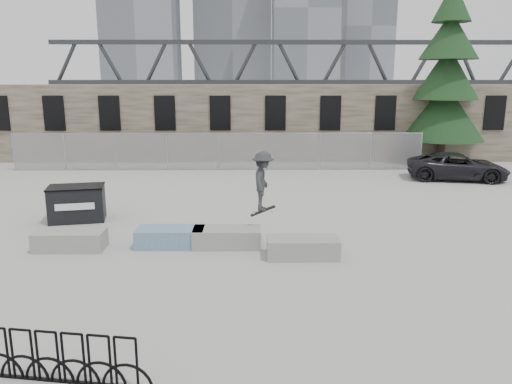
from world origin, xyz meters
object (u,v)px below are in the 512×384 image
bike_rack (61,358)px  suv (458,166)px  planter_center_left (170,236)px  planter_offset (303,247)px  planter_center_right (227,237)px  skateboarder (263,181)px  spruce_tree (446,78)px  planter_far_left (70,239)px  dumpster (77,203)px

bike_rack → suv: suv is taller
planter_center_left → planter_offset: same height
planter_center_right → skateboarder: 1.99m
planter_offset → skateboarder: size_ratio=1.01×
planter_center_right → spruce_tree: 19.39m
planter_far_left → suv: bearing=33.1°
planter_center_left → suv: 15.96m
skateboarder → suv: bearing=-39.2°
planter_far_left → bike_rack: 6.94m
spruce_tree → skateboarder: 17.97m
planter_center_right → skateboarder: skateboarder is taller
planter_center_right → skateboarder: size_ratio=1.01×
planter_center_left → dumpster: size_ratio=0.96×
planter_center_left → suv: (12.56, 9.84, 0.36)m
planter_far_left → planter_center_left: same height
planter_far_left → skateboarder: bearing=7.8°
planter_center_right → planter_offset: (2.17, -0.91, 0.00)m
skateboarder → planter_center_right: bearing=125.5°
planter_center_left → planter_center_right: same height
spruce_tree → skateboarder: spruce_tree is taller
planter_center_left → skateboarder: bearing=10.9°
planter_center_left → planter_center_right: bearing=-1.7°
dumpster → suv: 17.72m
planter_offset → spruce_tree: size_ratio=0.17×
bike_rack → skateboarder: skateboarder is taller
planter_center_right → bike_rack: 7.19m
planter_center_left → dumpster: 4.63m
planter_center_left → spruce_tree: spruce_tree is taller
planter_center_left → dumpster: dumpster is taller
planter_center_right → planter_offset: bearing=-22.8°
skateboarder → bike_rack: bearing=161.9°
planter_center_right → spruce_tree: bearing=51.2°
skateboarder → planter_offset: bearing=-136.7°
planter_center_left → dumpster: (-3.69, 2.78, 0.33)m
planter_center_left → planter_offset: 3.97m
bike_rack → suv: size_ratio=0.66×
planter_center_right → spruce_tree: size_ratio=0.17×
planter_far_left → bike_rack: bike_rack is taller
planter_far_left → planter_center_right: same height
suv → planter_center_right: bearing=143.3°
planter_center_left → bike_rack: bearing=-96.0°
planter_offset → skateboarder: 2.42m
planter_offset → dumpster: 8.42m
planter_far_left → suv: size_ratio=0.42×
planter_center_right → planter_far_left: bearing=-177.6°
suv → planter_center_left: bearing=139.1°
planter_center_right → dumpster: dumpster is taller
planter_offset → suv: (8.71, 10.80, 0.36)m
dumpster → bike_rack: size_ratio=0.67×
suv → skateboarder: bearing=144.6°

